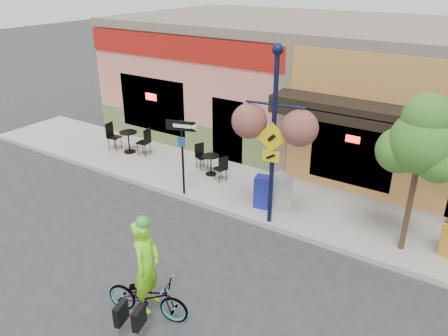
# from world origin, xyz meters

# --- Properties ---
(ground) EXTENTS (90.00, 90.00, 0.00)m
(ground) POSITION_xyz_m (0.00, 0.00, 0.00)
(ground) COLOR #2D2D30
(ground) RESTS_ON ground
(sidewalk) EXTENTS (24.00, 3.00, 0.15)m
(sidewalk) POSITION_xyz_m (0.00, 2.00, 0.07)
(sidewalk) COLOR #9E9B93
(sidewalk) RESTS_ON ground
(curb) EXTENTS (24.00, 0.12, 0.15)m
(curb) POSITION_xyz_m (0.00, 0.55, 0.07)
(curb) COLOR #A8A59E
(curb) RESTS_ON ground
(building) EXTENTS (18.20, 8.20, 4.50)m
(building) POSITION_xyz_m (0.00, 7.50, 2.25)
(building) COLOR #DD7F6D
(building) RESTS_ON ground
(bicycle) EXTENTS (1.77, 0.99, 0.88)m
(bicycle) POSITION_xyz_m (-0.38, -3.50, 0.44)
(bicycle) COLOR maroon
(bicycle) RESTS_ON ground
(cyclist_rider) EXTENTS (0.61, 0.77, 1.87)m
(cyclist_rider) POSITION_xyz_m (-0.33, -3.50, 0.93)
(cyclist_rider) COLOR #8EFC1A
(cyclist_rider) RESTS_ON ground
(lamp_post) EXTENTS (1.52, 0.79, 4.53)m
(lamp_post) POSITION_xyz_m (0.07, 0.65, 2.41)
(lamp_post) COLOR black
(lamp_post) RESTS_ON sidewalk
(one_way_sign) EXTENTS (0.88, 0.44, 2.25)m
(one_way_sign) POSITION_xyz_m (-2.73, 0.65, 1.28)
(one_way_sign) COLOR black
(one_way_sign) RESTS_ON sidewalk
(cafe_set_left) EXTENTS (1.78, 1.07, 1.01)m
(cafe_set_left) POSITION_xyz_m (-6.34, 2.10, 0.65)
(cafe_set_left) COLOR black
(cafe_set_left) RESTS_ON sidewalk
(cafe_set_right) EXTENTS (1.59, 1.21, 0.86)m
(cafe_set_right) POSITION_xyz_m (-2.82, 2.16, 0.58)
(cafe_set_right) COLOR black
(cafe_set_right) RESTS_ON sidewalk
(newspaper_box_blue) EXTENTS (0.47, 0.43, 0.91)m
(newspaper_box_blue) POSITION_xyz_m (-0.46, 1.23, 0.60)
(newspaper_box_blue) COLOR #192299
(newspaper_box_blue) RESTS_ON sidewalk
(newspaper_box_grey) EXTENTS (0.60, 0.58, 1.01)m
(newspaper_box_grey) POSITION_xyz_m (-0.02, 1.41, 0.65)
(newspaper_box_grey) COLOR #B3B3B3
(newspaper_box_grey) RESTS_ON sidewalk
(street_tree) EXTENTS (1.74, 1.74, 3.77)m
(street_tree) POSITION_xyz_m (3.24, 1.26, 2.04)
(street_tree) COLOR #3D7A26
(street_tree) RESTS_ON sidewalk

